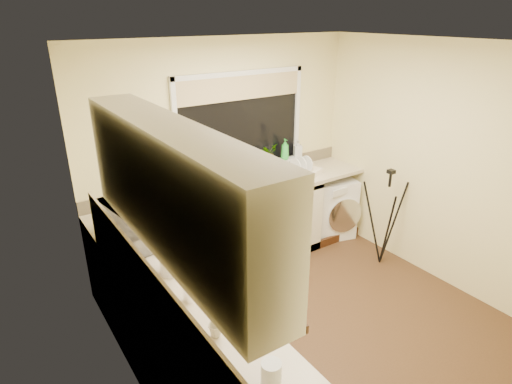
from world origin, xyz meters
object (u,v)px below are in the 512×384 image
Objects in this scene: dish_rack at (302,173)px; plant_a at (198,168)px; plant_c at (245,157)px; cup_back at (309,166)px; washing_machine at (329,206)px; plant_b at (223,162)px; glass_jug at (271,375)px; soap_bottle_green at (285,149)px; tripod at (385,218)px; kettle at (171,260)px; laptop at (200,196)px; soap_bottle_clear at (298,148)px; plant_d at (268,153)px; cup_left at (216,330)px; steel_jar at (189,294)px; microwave at (137,222)px.

plant_a is (-1.22, 0.24, 0.24)m from dish_rack.
cup_back is (0.81, -0.16, -0.22)m from plant_c.
plant_b is (-1.40, 0.23, 0.80)m from washing_machine.
soap_bottle_green reaches higher than glass_jug.
glass_jug is at bearing -109.18° from plant_a.
tripod is at bearing -62.56° from soap_bottle_green.
laptop is at bearing 53.54° from kettle.
plant_c is at bearing 178.34° from soap_bottle_clear.
plant_d is 1.09× the size of soap_bottle_clear.
washing_machine is at bearing 34.40° from cup_left.
plant_d is 0.42m from soap_bottle_clear.
plant_a is at bearing 148.15° from dish_rack.
plant_a is at bearing 60.98° from steel_jar.
soap_bottle_green is at bearing 6.59° from laptop.
glass_jug is at bearing -153.37° from dish_rack.
plant_c is (0.60, 0.03, 0.00)m from plant_a.
plant_d is at bearing 176.51° from washing_machine.
soap_bottle_green reaches higher than plant_d.
plant_d is at bearing -0.15° from plant_c.
kettle is (-0.75, -1.02, 0.04)m from laptop.
laptop is at bearing -114.69° from plant_a.
dish_rack is 0.46m from plant_d.
tripod is at bearing -81.19° from dish_rack.
soap_bottle_clear is at bearing 41.93° from cup_left.
plant_b is (-1.41, 1.10, 0.61)m from tripod.
cup_left is (-1.22, -2.03, -0.24)m from plant_b.
washing_machine is 7.26× the size of steel_jar.
microwave reaches higher than cup_back.
plant_c reaches higher than plant_a.
laptop reaches higher than glass_jug.
laptop is at bearing 159.87° from dish_rack.
soap_bottle_clear reaches higher than washing_machine.
soap_bottle_green is (-0.56, 0.23, 0.79)m from washing_machine.
dish_rack is 0.98m from plant_b.
cup_left reaches higher than washing_machine.
soap_bottle_green reaches higher than washing_machine.
soap_bottle_clear is 2.29× the size of cup_left.
steel_jar is 1.20× the size of cup_left.
plant_a is at bearing 60.65° from laptop.
glass_jug reaches higher than cup_left.
soap_bottle_clear reaches higher than cup_back.
cup_left is at bearing -140.91° from cup_back.
cup_back is at bearing -6.65° from plant_b.
cup_left is (-0.93, -2.03, -0.23)m from plant_a.
laptop is 1.49× the size of soap_bottle_green.
plant_d is at bearing 2.56° from plant_b.
kettle is 0.61m from microwave.
plant_d reaches higher than cup_left.
cup_left reaches higher than dish_rack.
plant_d is (1.80, 2.54, 0.18)m from glass_jug.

